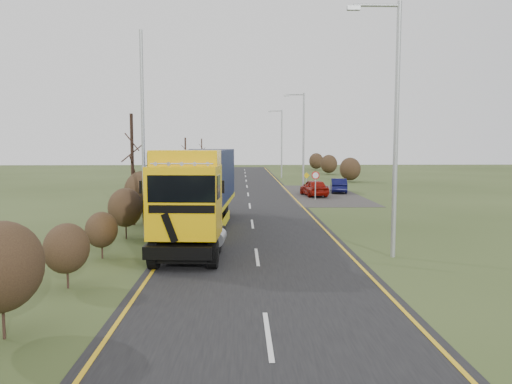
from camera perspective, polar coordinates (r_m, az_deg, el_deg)
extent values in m
plane|color=#33411C|center=(23.63, -0.20, -5.29)|extent=(160.00, 160.00, 0.00)
cube|color=black|center=(33.50, -0.66, -2.04)|extent=(8.00, 120.00, 0.02)
cube|color=#312E2B|center=(44.00, 7.59, -0.26)|extent=(6.00, 18.00, 0.02)
cube|color=gold|center=(33.63, -6.98, -2.02)|extent=(0.12, 116.00, 0.01)
cube|color=gold|center=(33.77, 5.63, -1.97)|extent=(0.12, 116.00, 0.01)
cube|color=silver|center=(12.06, 1.39, -15.98)|extent=(0.12, 3.00, 0.01)
cube|color=silver|center=(19.71, 0.11, -7.40)|extent=(0.12, 3.00, 0.01)
cube|color=silver|center=(27.56, -0.42, -3.66)|extent=(0.12, 3.00, 0.01)
cube|color=silver|center=(35.48, -0.72, -1.58)|extent=(0.12, 3.00, 0.01)
cube|color=silver|center=(43.42, -0.91, -0.26)|extent=(0.12, 3.00, 0.01)
cube|color=silver|center=(51.39, -1.04, 0.65)|extent=(0.12, 3.00, 0.01)
cube|color=silver|center=(59.36, -1.13, 1.32)|extent=(0.12, 3.00, 0.01)
cube|color=silver|center=(67.34, -1.20, 1.82)|extent=(0.12, 3.00, 0.01)
cube|color=silver|center=(75.33, -1.26, 2.22)|extent=(0.12, 3.00, 0.01)
cube|color=silver|center=(83.31, -1.31, 2.55)|extent=(0.12, 3.00, 0.01)
ellipsoid|color=#312016|center=(12.74, -27.14, -7.59)|extent=(1.80, 2.34, 2.07)
ellipsoid|color=#312016|center=(16.42, -20.83, -6.02)|extent=(1.34, 1.74, 1.54)
ellipsoid|color=#312016|center=(20.21, -17.24, -4.13)|extent=(1.21, 1.57, 1.39)
ellipsoid|color=#312016|center=(23.99, -14.68, -1.71)|extent=(1.58, 2.06, 1.82)
ellipsoid|color=#312016|center=(27.84, -12.84, 0.05)|extent=(1.96, 2.55, 2.25)
ellipsoid|color=#312016|center=(31.78, -11.53, 0.53)|extent=(1.83, 2.38, 2.10)
ellipsoid|color=#312016|center=(35.74, -10.31, 0.41)|extent=(1.37, 1.78, 1.57)
ellipsoid|color=#312016|center=(39.71, -9.61, 0.70)|extent=(1.20, 1.56, 1.38)
ellipsoid|color=#312016|center=(43.62, -8.72, 1.58)|extent=(1.55, 2.02, 1.78)
ellipsoid|color=#312016|center=(47.58, -8.34, 2.37)|extent=(1.95, 2.53, 2.24)
ellipsoid|color=#312016|center=(51.54, -7.62, 2.52)|extent=(1.85, 2.41, 2.13)
ellipsoid|color=#312016|center=(55.56, -7.42, 2.30)|extent=(1.40, 1.81, 1.61)
ellipsoid|color=#312016|center=(59.52, -6.80, 2.34)|extent=(1.19, 1.55, 1.37)
ellipsoid|color=#312016|center=(63.51, -6.73, 2.82)|extent=(1.52, 1.97, 1.75)
ellipsoid|color=#312016|center=(67.45, -6.19, 3.32)|extent=(1.93, 2.51, 2.22)
ellipsoid|color=#312016|center=(71.46, -6.20, 3.40)|extent=(1.88, 2.44, 2.16)
ellipsoid|color=#312016|center=(75.44, -5.70, 3.20)|extent=(1.43, 1.85, 1.64)
ellipsoid|color=#312016|center=(79.46, -5.76, 3.16)|extent=(1.19, 1.55, 1.37)
ellipsoid|color=#312016|center=(83.41, -5.31, 3.47)|extent=(1.49, 1.93, 1.71)
cylinder|color=#37231B|center=(27.86, -13.93, 2.48)|extent=(0.18, 0.18, 6.05)
cylinder|color=#37231B|center=(53.55, -8.05, 3.48)|extent=(0.18, 0.18, 5.06)
cylinder|color=#37231B|center=(75.45, -6.22, 4.13)|extent=(0.18, 0.18, 5.15)
cube|color=black|center=(19.57, -7.75, -5.54)|extent=(2.68, 4.74, 0.45)
cube|color=yellow|center=(18.43, -8.11, -1.05)|extent=(2.63, 2.35, 2.60)
cube|color=black|center=(17.70, -8.41, -7.23)|extent=(2.50, 0.28, 0.55)
cube|color=black|center=(17.50, -9.85, -4.07)|extent=(0.60, 0.06, 1.08)
cube|color=black|center=(17.41, -7.10, -4.08)|extent=(0.60, 0.06, 1.08)
cube|color=black|center=(17.31, -8.53, 0.35)|extent=(2.35, 0.21, 0.95)
cube|color=black|center=(17.35, -8.51, -1.96)|extent=(2.30, 0.17, 0.28)
cube|color=yellow|center=(18.66, -8.06, 3.90)|extent=(2.58, 1.55, 0.56)
cylinder|color=silver|center=(17.48, -8.48, 3.19)|extent=(2.20, 0.20, 0.06)
cube|color=black|center=(17.75, -13.03, 0.56)|extent=(0.09, 0.12, 0.45)
cube|color=black|center=(17.42, -3.77, 0.60)|extent=(0.09, 0.12, 0.45)
cylinder|color=gray|center=(20.10, -10.91, -5.15)|extent=(0.64, 1.33, 0.56)
cylinder|color=gray|center=(19.86, -4.32, -5.19)|extent=(0.64, 1.33, 0.56)
cube|color=yellow|center=(25.87, -6.27, -1.61)|extent=(3.29, 12.73, 0.24)
cube|color=black|center=(25.73, -6.30, 1.69)|extent=(3.24, 12.33, 2.75)
cube|color=#0F1440|center=(31.82, -5.43, 2.44)|extent=(2.48, 0.22, 2.75)
cube|color=#0F1440|center=(19.66, -7.71, 0.47)|extent=(2.48, 0.22, 2.75)
cube|color=black|center=(29.70, -5.68, -1.80)|extent=(2.52, 3.74, 0.35)
cube|color=yellow|center=(25.11, -9.21, -3.44)|extent=(0.40, 5.49, 0.45)
cube|color=yellow|center=(24.91, -3.63, -3.45)|extent=(0.40, 5.49, 0.45)
cylinder|color=black|center=(18.20, -11.59, -7.03)|extent=(0.38, 1.06, 1.04)
cylinder|color=black|center=(17.96, -4.92, -7.11)|extent=(0.38, 1.06, 1.04)
cylinder|color=black|center=(20.61, -10.40, -5.52)|extent=(0.38, 1.06, 1.04)
cylinder|color=black|center=(20.40, -4.53, -5.56)|extent=(0.38, 1.06, 1.04)
cylinder|color=black|center=(28.93, -7.88, -2.29)|extent=(0.38, 1.06, 1.04)
cylinder|color=black|center=(28.78, -3.71, -2.29)|extent=(0.38, 1.06, 1.04)
cylinder|color=black|center=(29.91, -7.67, -2.03)|extent=(0.38, 1.06, 1.04)
cylinder|color=black|center=(29.77, -3.65, -2.03)|extent=(0.38, 1.06, 1.04)
cylinder|color=black|center=(30.90, -7.48, -1.78)|extent=(0.38, 1.06, 1.04)
cylinder|color=black|center=(30.76, -3.59, -1.78)|extent=(0.38, 1.06, 1.04)
imported|color=maroon|center=(42.43, 6.65, 0.48)|extent=(2.19, 4.32, 1.41)
imported|color=#090A32|center=(45.79, 9.41, 0.74)|extent=(1.87, 4.04, 1.28)
cylinder|color=#A5A9AB|center=(20.04, 15.71, 6.60)|extent=(0.18, 0.18, 9.77)
cylinder|color=#A5A9AB|center=(20.46, 13.61, 20.02)|extent=(1.74, 0.12, 0.12)
cube|color=#A5A9AB|center=(20.23, 11.08, 19.92)|extent=(0.49, 0.20, 0.15)
cylinder|color=#A5A9AB|center=(45.48, 5.45, 5.59)|extent=(0.18, 0.18, 8.96)
cylinder|color=#A5A9AB|center=(45.60, 4.49, 11.05)|extent=(1.59, 0.12, 0.12)
cube|color=#A5A9AB|center=(45.51, 3.48, 10.94)|extent=(0.45, 0.18, 0.14)
cylinder|color=#A5A9AB|center=(64.06, 2.95, 5.49)|extent=(0.18, 0.18, 8.69)
cylinder|color=#A5A9AB|center=(64.14, 2.27, 9.24)|extent=(1.54, 0.12, 0.12)
cube|color=#A5A9AB|center=(64.08, 1.58, 9.16)|extent=(0.43, 0.17, 0.14)
cylinder|color=#A5A9AB|center=(24.06, -12.79, 6.32)|extent=(0.16, 0.16, 9.65)
cylinder|color=#A5A9AB|center=(39.48, 6.80, 0.49)|extent=(0.08, 0.08, 1.95)
cylinder|color=red|center=(39.38, 6.82, 1.90)|extent=(0.62, 0.04, 0.62)
cylinder|color=white|center=(39.36, 6.82, 1.90)|extent=(0.47, 0.02, 0.47)
cylinder|color=#A5A9AB|center=(49.14, 5.78, 1.08)|extent=(0.08, 0.08, 1.23)
cube|color=yellow|center=(49.04, 5.79, 1.89)|extent=(0.62, 0.04, 0.62)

